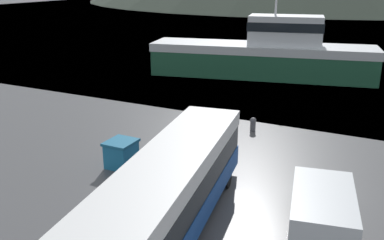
{
  "coord_description": "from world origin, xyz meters",
  "views": [
    {
      "loc": [
        5.9,
        -2.42,
        9.23
      ],
      "look_at": [
        -3.6,
        16.72,
        2.0
      ],
      "focal_mm": 40.0,
      "sensor_mm": 36.0,
      "label": 1
    }
  ],
  "objects_px": {
    "tour_bus": "(172,189)",
    "storage_bin": "(121,153)",
    "fishing_boat": "(265,53)",
    "delivery_van": "(321,212)"
  },
  "relations": [
    {
      "from": "delivery_van",
      "to": "storage_bin",
      "type": "distance_m",
      "value": 10.48
    },
    {
      "from": "storage_bin",
      "to": "fishing_boat",
      "type": "bearing_deg",
      "value": 89.23
    },
    {
      "from": "tour_bus",
      "to": "fishing_boat",
      "type": "bearing_deg",
      "value": 91.55
    },
    {
      "from": "tour_bus",
      "to": "delivery_van",
      "type": "xyz_separation_m",
      "value": [
        5.09,
        1.76,
        -0.59
      ]
    },
    {
      "from": "fishing_boat",
      "to": "delivery_van",
      "type": "bearing_deg",
      "value": -170.55
    },
    {
      "from": "tour_bus",
      "to": "storage_bin",
      "type": "bearing_deg",
      "value": 133.88
    },
    {
      "from": "tour_bus",
      "to": "storage_bin",
      "type": "distance_m",
      "value": 6.58
    },
    {
      "from": "delivery_van",
      "to": "fishing_boat",
      "type": "distance_m",
      "value": 27.18
    },
    {
      "from": "tour_bus",
      "to": "storage_bin",
      "type": "xyz_separation_m",
      "value": [
        -5.14,
        3.95,
        -1.09
      ]
    },
    {
      "from": "delivery_van",
      "to": "fishing_boat",
      "type": "relative_size",
      "value": 0.28
    }
  ]
}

